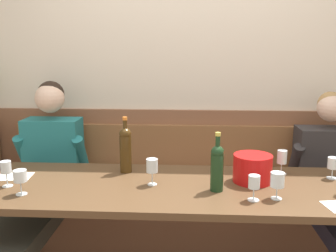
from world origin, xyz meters
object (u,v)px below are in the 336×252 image
object	(u,v)px
wine_bottle_clear_water	(218,166)
wine_glass_left_end	(278,181)
wall_bench	(189,213)
wine_glass_center_rear	(282,158)
wine_glass_mid_right	(6,169)
person_left_seat	(39,181)
dining_table	(189,198)
wine_glass_mid_left	(333,164)
wine_bottle_green_tall	(126,148)
wine_glass_by_bottle	(255,183)
wine_glass_center_front	(21,177)
wine_glass_right_end	(152,167)
ice_bucket	(253,168)

from	to	relation	value
wine_bottle_clear_water	wine_glass_left_end	distance (m)	0.33
wall_bench	wine_glass_center_rear	world-z (taller)	wall_bench
wine_glass_left_end	wine_glass_mid_right	xyz separation A→B (m)	(-1.52, 0.09, 0.01)
wall_bench	person_left_seat	bearing A→B (deg)	-162.62
wall_bench	person_left_seat	size ratio (longest dim) A/B	2.14
dining_table	person_left_seat	distance (m)	1.08
wine_glass_mid_left	dining_table	bearing A→B (deg)	-169.00
dining_table	wine_bottle_green_tall	bearing A→B (deg)	151.68
wine_glass_by_bottle	wine_glass_center_front	distance (m)	1.26
wine_glass_by_bottle	wine_glass_center_front	xyz separation A→B (m)	(-1.26, 0.01, 0.00)
dining_table	wine_glass_right_end	distance (m)	0.29
wall_bench	wine_glass_center_rear	size ratio (longest dim) A/B	17.67
wine_glass_center_front	dining_table	bearing A→B (deg)	11.76
wine_bottle_clear_water	person_left_seat	bearing A→B (deg)	162.30
wine_glass_right_end	wine_glass_center_front	distance (m)	0.73
wine_bottle_green_tall	person_left_seat	bearing A→B (deg)	171.98
person_left_seat	wine_glass_right_end	distance (m)	0.90
wine_bottle_clear_water	wine_bottle_green_tall	bearing A→B (deg)	152.70
wine_glass_mid_left	wine_glass_by_bottle	bearing A→B (deg)	-145.42
wine_bottle_green_tall	wine_glass_by_bottle	bearing A→B (deg)	-29.30
wine_glass_right_end	wine_glass_left_end	size ratio (longest dim) A/B	1.07
person_left_seat	wine_bottle_green_tall	distance (m)	0.68
person_left_seat	wine_glass_mid_left	world-z (taller)	person_left_seat
wine_glass_by_bottle	wine_glass_left_end	bearing A→B (deg)	12.37
ice_bucket	wine_glass_center_front	world-z (taller)	ice_bucket
ice_bucket	wine_glass_right_end	world-z (taller)	ice_bucket
wine_glass_mid_right	wine_glass_mid_left	distance (m)	1.95
wine_glass_mid_right	ice_bucket	bearing A→B (deg)	6.53
wine_glass_mid_left	wine_glass_center_front	size ratio (longest dim) A/B	0.96
wine_glass_mid_left	wine_bottle_clear_water	bearing A→B (deg)	-161.50
wall_bench	ice_bucket	distance (m)	0.86
ice_bucket	wine_glass_mid_right	bearing A→B (deg)	-173.47
wine_glass_left_end	wine_glass_center_front	size ratio (longest dim) A/B	1.05
wall_bench	wine_glass_mid_left	xyz separation A→B (m)	(0.88, -0.46, 0.56)
wine_bottle_clear_water	wine_glass_center_front	xyz separation A→B (m)	(-1.08, -0.12, -0.04)
ice_bucket	wine_bottle_clear_water	xyz separation A→B (m)	(-0.22, -0.16, 0.06)
dining_table	wine_glass_by_bottle	distance (m)	0.43
person_left_seat	wine_glass_mid_right	xyz separation A→B (m)	(-0.02, -0.39, 0.22)
person_left_seat	ice_bucket	world-z (taller)	person_left_seat
ice_bucket	wine_glass_left_end	xyz separation A→B (m)	(0.09, -0.26, 0.02)
person_left_seat	wine_glass_center_rear	xyz separation A→B (m)	(1.62, -0.07, 0.21)
wall_bench	person_left_seat	xyz separation A→B (m)	(-1.03, -0.32, 0.36)
wine_bottle_clear_water	wine_bottle_green_tall	size ratio (longest dim) A/B	0.93
wine_bottle_green_tall	wine_bottle_clear_water	bearing A→B (deg)	-27.30
wine_glass_right_end	wine_glass_mid_right	xyz separation A→B (m)	(-0.84, -0.08, -0.00)
wine_glass_by_bottle	wine_glass_mid_left	bearing A→B (deg)	34.58
ice_bucket	wine_bottle_clear_water	bearing A→B (deg)	-144.97
wall_bench	wine_bottle_clear_water	world-z (taller)	wine_bottle_clear_water
person_left_seat	wine_glass_right_end	bearing A→B (deg)	-20.77
wine_bottle_green_tall	wine_glass_mid_left	size ratio (longest dim) A/B	2.71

